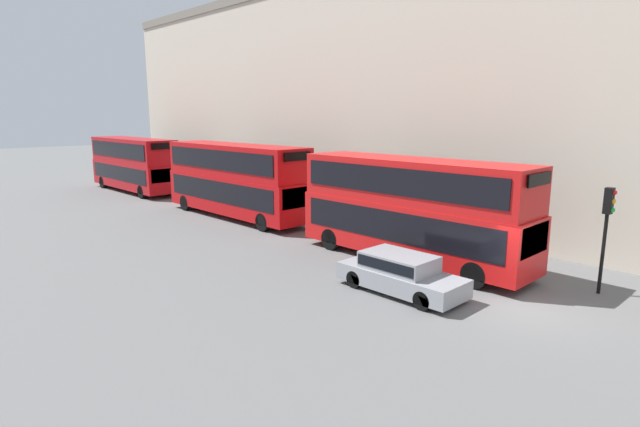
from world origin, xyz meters
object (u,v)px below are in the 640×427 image
object	(u,v)px
traffic_light	(607,218)
pedestrian	(194,184)
bus_third_in_queue	(133,162)
bus_second_in_queue	(235,178)
car_dark_sedan	(400,272)
bus_leading	(412,206)

from	to	relation	value
traffic_light	pedestrian	distance (m)	29.73
bus_third_in_queue	pedestrian	size ratio (longest dim) A/B	6.28
bus_second_in_queue	pedestrian	bearing A→B (deg)	74.25
bus_second_in_queue	bus_third_in_queue	distance (m)	14.43
bus_second_in_queue	bus_third_in_queue	xyz separation A→B (m)	(-0.00, 14.43, -0.07)
traffic_light	bus_second_in_queue	bearing A→B (deg)	94.49
car_dark_sedan	pedestrian	world-z (taller)	pedestrian
bus_leading	car_dark_sedan	bearing A→B (deg)	-149.13
bus_second_in_queue	car_dark_sedan	distance (m)	15.47
pedestrian	bus_second_in_queue	bearing A→B (deg)	-105.75
car_dark_sedan	traffic_light	bearing A→B (deg)	-44.91
car_dark_sedan	bus_leading	bearing A→B (deg)	30.87
traffic_light	car_dark_sedan	bearing A→B (deg)	135.09
bus_leading	bus_second_in_queue	distance (m)	12.96
bus_leading	pedestrian	size ratio (longest dim) A/B	6.15
bus_leading	bus_third_in_queue	distance (m)	27.38
bus_leading	car_dark_sedan	distance (m)	4.30
car_dark_sedan	bus_second_in_queue	bearing A→B (deg)	77.22
traffic_light	bus_third_in_queue	bearing A→B (deg)	92.61
bus_leading	bus_third_in_queue	bearing A→B (deg)	90.00
bus_third_in_queue	pedestrian	xyz separation A→B (m)	(2.74, -4.72, -1.58)
pedestrian	car_dark_sedan	bearing A→B (deg)	-103.96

